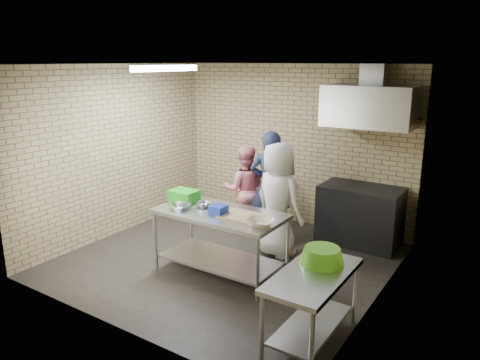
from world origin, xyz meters
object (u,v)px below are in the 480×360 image
bottle_red (376,110)px  woman_white (278,200)px  green_crate (184,195)px  blue_tub (218,210)px  bottle_green (404,113)px  prep_table (220,242)px  stove (360,215)px  green_basin (322,256)px  side_counter (312,308)px  woman_pink (245,190)px  man_navy (270,187)px

bottle_red → woman_white: 1.99m
green_crate → blue_tub: bearing=-16.3°
bottle_green → woman_white: 2.20m
prep_table → woman_white: size_ratio=1.03×
stove → green_basin: bearing=-80.2°
green_basin → bottle_red: 3.01m
prep_table → stove: 2.33m
prep_table → stove: stove is taller
bottle_red → side_counter: bearing=-82.4°
bottle_red → green_basin: bearing=-82.1°
blue_tub → prep_table: bearing=116.6°
side_counter → blue_tub: blue_tub is taller
green_crate → blue_tub: green_crate is taller
prep_table → woman_white: bearing=69.8°
side_counter → green_basin: 0.52m
prep_table → stove: size_ratio=1.42×
blue_tub → woman_white: woman_white is taller
bottle_green → woman_pink: (-2.19, -0.81, -1.29)m
green_crate → man_navy: man_navy is taller
prep_table → green_crate: green_crate is taller
bottle_green → woman_pink: size_ratio=0.10×
green_basin → man_navy: 2.48m
stove → bottle_red: bearing=78.2°
side_counter → stove: bearing=99.3°
bottle_green → man_navy: bearing=-152.1°
side_counter → bottle_red: (-0.40, 2.99, 1.65)m
stove → man_navy: (-1.22, -0.65, 0.42)m
green_basin → bottle_red: (-0.38, 2.74, 1.19)m
bottle_red → bottle_green: 0.40m
man_navy → blue_tub: bearing=73.1°
side_counter → prep_table: bearing=155.5°
side_counter → blue_tub: (-1.61, 0.66, 0.54)m
woman_white → green_crate: bearing=53.1°
man_navy → side_counter: bearing=109.0°
green_basin → bottle_green: bearing=89.6°
green_crate → green_basin: size_ratio=0.82×
bottle_green → woman_white: bearing=-135.3°
side_counter → man_navy: size_ratio=0.69×
stove → bottle_green: size_ratio=8.00×
side_counter → woman_white: size_ratio=0.73×
stove → green_basin: (0.43, -2.50, 0.38)m
blue_tub → bottle_green: size_ratio=1.26×
green_crate → woman_pink: woman_pink is taller
bottle_red → blue_tub: bearing=-117.3°
side_counter → bottle_green: (0.00, 2.99, 1.64)m
bottle_red → stove: bearing=-101.8°
woman_pink → green_crate: bearing=49.1°
green_crate → woman_white: (1.04, 0.82, -0.10)m
green_basin → woman_white: bearing=131.9°
stove → woman_pink: bearing=-161.8°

